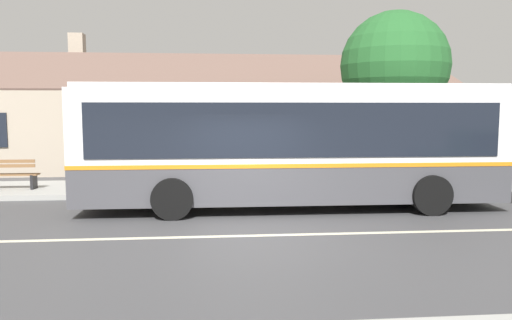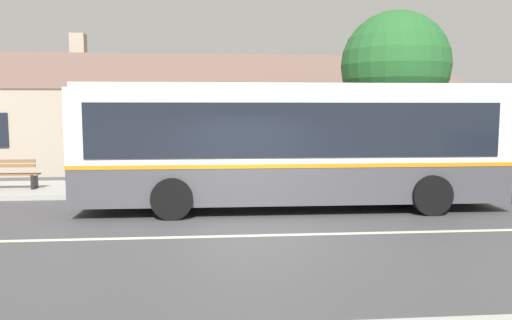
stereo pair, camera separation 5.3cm
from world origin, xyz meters
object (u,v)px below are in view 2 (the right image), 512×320
at_px(transit_bus, 290,142).
at_px(bench_by_building, 13,176).
at_px(street_tree_primary, 395,69).
at_px(bench_down_street, 145,174).

relative_size(transit_bus, bench_by_building, 7.27).
height_order(bench_by_building, street_tree_primary, street_tree_primary).
relative_size(bench_by_building, street_tree_primary, 0.25).
xyz_separation_m(bench_by_building, bench_down_street, (4.00, -0.09, 0.02)).
distance_m(bench_down_street, street_tree_primary, 9.23).
bearing_deg(bench_down_street, street_tree_primary, 9.13).
bearing_deg(transit_bus, bench_down_street, 147.01).
bearing_deg(transit_bus, street_tree_primary, 43.38).
height_order(transit_bus, bench_by_building, transit_bus).
bearing_deg(bench_by_building, transit_bus, -18.89).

